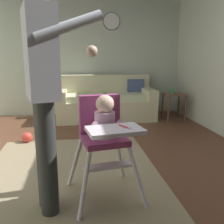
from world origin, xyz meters
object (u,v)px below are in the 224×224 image
high_chair (104,128)px  adult_standing (43,88)px  side_table (174,101)px  toy_ball_second (43,164)px  couch (106,102)px  toy_ball (27,137)px  wall_clock (112,21)px  sippy_cup (172,91)px

high_chair → adult_standing: size_ratio=0.53×
high_chair → side_table: (1.66, 2.57, -0.24)m
adult_standing → toy_ball_second: size_ratio=12.18×
adult_standing → side_table: size_ratio=3.33×
couch → adult_standing: size_ratio=1.11×
couch → high_chair: size_ratio=2.10×
side_table → toy_ball: bearing=-159.1°
high_chair → toy_ball: size_ratio=6.09×
high_chair → wall_clock: 3.65m
sippy_cup → high_chair: bearing=-122.2°
toy_ball → side_table: size_ratio=0.29×
couch → sippy_cup: size_ratio=19.20×
couch → side_table: bearing=76.8°
toy_ball → sippy_cup: bearing=21.3°
toy_ball → side_table: 2.82m
side_table → adult_standing: bearing=-128.2°
high_chair → toy_ball_second: (-0.60, 0.59, -0.55)m
couch → toy_ball: 1.87m
couch → high_chair: high_chair is taller
high_chair → adult_standing: (-0.46, -0.13, 0.36)m
toy_ball_second → sippy_cup: 3.02m
high_chair → toy_ball_second: size_ratio=6.44×
toy_ball → sippy_cup: (2.58, 1.00, 0.49)m
toy_ball → toy_ball_second: 1.04m
couch → side_table: couch is taller
adult_standing → toy_ball_second: (-0.14, 0.72, -0.91)m
toy_ball_second → wall_clock: (1.13, 2.77, 1.87)m
sippy_cup → adult_standing: bearing=-127.6°
toy_ball → wall_clock: bearing=50.2°
high_chair → side_table: high_chair is taller
couch → side_table: size_ratio=3.69×
side_table → sippy_cup: sippy_cup is taller
adult_standing → sippy_cup: bearing=36.7°
couch → high_chair: 2.92m
side_table → toy_ball_second: bearing=-138.8°
adult_standing → toy_ball: size_ratio=11.52×
adult_standing → couch: bearing=59.3°
toy_ball → sippy_cup: size_ratio=1.50×
toy_ball_second → side_table: size_ratio=0.27×
high_chair → sippy_cup: size_ratio=9.15×
couch → adult_standing: 3.18m
side_table → sippy_cup: size_ratio=5.20×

